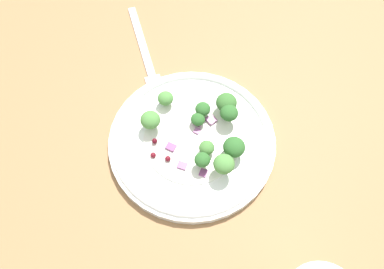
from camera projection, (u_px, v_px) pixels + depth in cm
name	position (u px, v px, depth cm)	size (l,w,h in cm)	color
ground_plane	(180.00, 134.00, 57.26)	(180.00, 180.00, 2.00)	olive
plate	(192.00, 141.00, 54.71)	(23.29, 23.29, 1.70)	white
dressing_pool	(192.00, 139.00, 54.32)	(13.51, 13.51, 0.20)	white
broccoli_floret_0	(207.00, 148.00, 52.21)	(2.08, 2.08, 2.11)	#8EB77A
broccoli_floret_1	(234.00, 147.00, 51.71)	(2.98, 2.98, 3.02)	#9EC684
broccoli_floret_2	(226.00, 103.00, 54.70)	(2.96, 2.96, 3.00)	#9EC684
broccoli_floret_3	(165.00, 99.00, 55.79)	(2.25, 2.25, 2.28)	#8EB77A
broccoli_floret_4	(199.00, 122.00, 54.30)	(1.99, 1.99, 2.01)	#ADD18E
broccoli_floret_5	(203.00, 109.00, 54.95)	(2.15, 2.15, 2.18)	#8EB77A
broccoli_floret_6	(229.00, 113.00, 53.69)	(2.52, 2.52, 2.55)	#ADD18E
broccoli_floret_7	(150.00, 120.00, 53.45)	(2.73, 2.73, 2.77)	#8EB77A
broccoli_floret_8	(224.00, 164.00, 49.98)	(2.78, 2.78, 2.81)	#ADD18E
broccoli_floret_9	(202.00, 160.00, 50.81)	(2.10, 2.10, 2.13)	#9EC684
cranberry_0	(153.00, 155.00, 52.77)	(0.76, 0.76, 0.76)	maroon
cranberry_1	(155.00, 141.00, 53.59)	(0.76, 0.76, 0.76)	#4C0A14
cranberry_2	(168.00, 159.00, 52.47)	(0.77, 0.77, 0.77)	maroon
onion_bit_0	(171.00, 147.00, 53.45)	(1.28, 1.06, 0.32)	#843D75
onion_bit_1	(212.00, 123.00, 55.14)	(1.23, 1.32, 0.39)	#A35B93
onion_bit_2	(182.00, 166.00, 52.24)	(1.00, 1.25, 0.33)	#934C84
onion_bit_3	(203.00, 173.00, 51.82)	(0.98, 1.04, 0.47)	#843D75
onion_bit_4	(198.00, 122.00, 55.24)	(1.14, 1.07, 0.38)	#934C84
onion_bit_5	(197.00, 131.00, 54.72)	(0.85, 0.83, 0.38)	#A35B93
fork	(145.00, 54.00, 62.63)	(3.21, 18.68, 0.50)	silver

